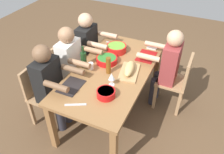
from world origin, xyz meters
The scene contains 24 objects.
ground_plane centered at (0.00, 0.00, 0.00)m, with size 8.00×8.00×0.00m, color brown.
dining_table centered at (0.00, 0.00, 0.66)m, with size 1.77×0.91×0.74m.
chair_far_left centered at (-0.49, 0.78, 0.48)m, with size 0.40×0.40×0.85m.
diner_far_left centered at (-0.49, 0.60, 0.70)m, with size 0.41×0.53×1.20m.
chair_near_center centered at (0.00, -0.78, 0.48)m, with size 0.40×0.40×0.85m.
diner_near_center centered at (0.00, -0.60, 0.70)m, with size 0.41×0.53×1.20m.
chair_near_right centered at (0.49, -0.78, 0.48)m, with size 0.40×0.40×0.85m.
diner_near_right centered at (0.49, -0.60, 0.70)m, with size 0.41×0.53×1.20m.
chair_near_left centered at (-0.49, -0.78, 0.48)m, with size 0.40×0.40×0.85m.
diner_near_left centered at (-0.49, -0.60, 0.70)m, with size 0.41×0.53×1.20m.
serving_bowl_pasta centered at (0.47, 0.14, 0.79)m, with size 0.21×0.21×0.08m.
serving_bowl_greens centered at (-0.13, -0.14, 0.78)m, with size 0.28×0.28×0.08m.
serving_bowl_salad centered at (-0.44, -0.13, 0.80)m, with size 0.28×0.28×0.10m.
cutting_board centered at (-0.04, 0.22, 0.75)m, with size 0.40×0.22×0.02m, color tan.
bread_loaf centered at (-0.04, 0.22, 0.81)m, with size 0.32×0.11×0.09m, color tan.
wine_bottle centered at (0.07, -0.37, 0.85)m, with size 0.08×0.08×0.29m.
beer_bottle centered at (0.07, -0.02, 0.85)m, with size 0.06×0.06×0.22m, color brown.
wine_glass centered at (0.27, 0.12, 0.86)m, with size 0.08×0.08×0.17m.
placemat_far_left centered at (-0.49, 0.30, 0.74)m, with size 0.32×0.23×0.01m, color maroon.
cup_near_center centered at (0.08, -0.26, 0.78)m, with size 0.07×0.07×0.08m, color white.
placemat_near_right centered at (0.49, -0.30, 0.74)m, with size 0.32×0.23×0.01m, color black.
fork_near_left centered at (-0.63, -0.30, 0.74)m, with size 0.02×0.17×0.01m, color silver.
carving_knife centered at (0.73, -0.09, 0.74)m, with size 0.23×0.02×0.01m, color silver.
napkin_stack centered at (-0.75, 0.30, 0.75)m, with size 0.14×0.14×0.02m, color white.
Camera 1 is at (2.14, 0.98, 2.45)m, focal length 36.89 mm.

